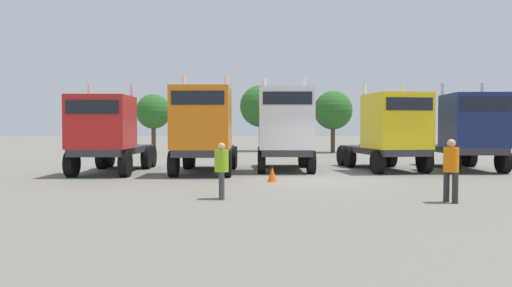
# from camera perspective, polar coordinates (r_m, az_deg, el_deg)

# --- Properties ---
(ground) EXTENTS (200.00, 200.00, 0.00)m
(ground) POSITION_cam_1_polar(r_m,az_deg,el_deg) (18.33, 7.09, -4.47)
(ground) COLOR slate
(semi_truck_red) EXTENTS (3.14, 6.50, 3.98)m
(semi_truck_red) POSITION_cam_1_polar(r_m,az_deg,el_deg) (21.69, -17.43, 1.13)
(semi_truck_red) COLOR #333338
(semi_truck_red) RESTS_ON ground
(semi_truck_orange) EXTENTS (3.22, 6.45, 4.34)m
(semi_truck_orange) POSITION_cam_1_polar(r_m,az_deg,el_deg) (20.70, -6.34, 1.66)
(semi_truck_orange) COLOR #333338
(semi_truck_orange) RESTS_ON ground
(semi_truck_white) EXTENTS (3.15, 5.98, 4.43)m
(semi_truck_white) POSITION_cam_1_polar(r_m,az_deg,el_deg) (22.02, 3.52, 1.83)
(semi_truck_white) COLOR #333338
(semi_truck_white) RESTS_ON ground
(semi_truck_yellow) EXTENTS (2.81, 6.04, 4.18)m
(semi_truck_yellow) POSITION_cam_1_polar(r_m,az_deg,el_deg) (22.90, 15.90, 1.48)
(semi_truck_yellow) COLOR #333338
(semi_truck_yellow) RESTS_ON ground
(semi_truck_navy) EXTENTS (3.42, 6.33, 4.18)m
(semi_truck_navy) POSITION_cam_1_polar(r_m,az_deg,el_deg) (24.36, 24.16, 1.40)
(semi_truck_navy) COLOR #333338
(semi_truck_navy) RESTS_ON ground
(visitor_in_hivis) EXTENTS (0.52, 0.52, 1.72)m
(visitor_in_hivis) POSITION_cam_1_polar(r_m,az_deg,el_deg) (13.84, 22.41, -2.51)
(visitor_in_hivis) COLOR #2E2E2E
(visitor_in_hivis) RESTS_ON ground
(visitor_with_camera) EXTENTS (0.41, 0.44, 1.61)m
(visitor_with_camera) POSITION_cam_1_polar(r_m,az_deg,el_deg) (13.49, -4.16, -2.79)
(visitor_with_camera) COLOR #3D3D3D
(visitor_with_camera) RESTS_ON ground
(traffic_cone_near) EXTENTS (0.36, 0.36, 0.57)m
(traffic_cone_near) POSITION_cam_1_polar(r_m,az_deg,el_deg) (17.84, 1.97, -3.72)
(traffic_cone_near) COLOR #F2590C
(traffic_cone_near) RESTS_ON ground
(oak_far_left) EXTENTS (2.86, 2.86, 4.82)m
(oak_far_left) POSITION_cam_1_polar(r_m,az_deg,el_deg) (40.03, -12.24, 3.75)
(oak_far_left) COLOR #4C3823
(oak_far_left) RESTS_ON ground
(oak_far_centre) EXTENTS (3.66, 3.66, 5.75)m
(oak_far_centre) POSITION_cam_1_polar(r_m,az_deg,el_deg) (41.27, 0.60, 4.49)
(oak_far_centre) COLOR #4C3823
(oak_far_centre) RESTS_ON ground
(oak_far_right) EXTENTS (3.17, 3.17, 5.06)m
(oak_far_right) POSITION_cam_1_polar(r_m,az_deg,el_deg) (39.45, 9.25, 3.94)
(oak_far_right) COLOR #4C3823
(oak_far_right) RESTS_ON ground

